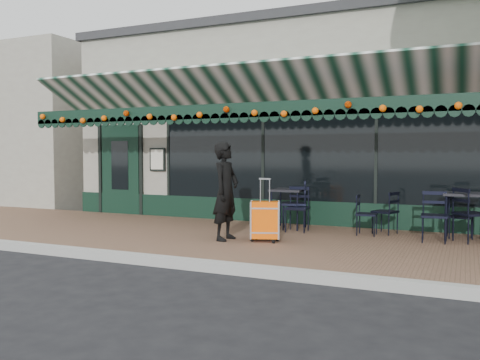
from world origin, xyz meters
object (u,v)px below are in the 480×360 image
at_px(woman, 226,191).
at_px(chair_a_front, 434,216).
at_px(cafe_table_a, 464,198).
at_px(chair_a_extra, 471,214).
at_px(suitcase, 265,221).
at_px(cafe_table_b, 289,193).
at_px(chair_a_right, 461,217).
at_px(chair_b_right, 367,215).
at_px(chair_a_left, 385,212).
at_px(chair_b_left, 294,204).
at_px(chair_b_front, 297,209).

xyz_separation_m(woman, chair_a_front, (3.29, 1.25, -0.41)).
relative_size(cafe_table_a, chair_a_front, 0.94).
bearing_deg(chair_a_extra, chair_a_front, 74.88).
relative_size(suitcase, cafe_table_b, 1.35).
xyz_separation_m(cafe_table_b, chair_a_right, (3.14, 0.05, -0.33)).
bearing_deg(suitcase, chair_b_right, 24.12).
xyz_separation_m(woman, cafe_table_a, (3.75, 1.69, -0.11)).
bearing_deg(chair_b_right, chair_a_extra, -92.70).
bearing_deg(woman, cafe_table_b, -15.23).
xyz_separation_m(cafe_table_a, chair_a_right, (-0.05, 0.10, -0.36)).
distance_m(chair_a_left, chair_a_right, 1.29).
xyz_separation_m(chair_a_extra, chair_b_left, (-3.17, 0.18, 0.03)).
xyz_separation_m(cafe_table_a, chair_a_left, (-1.34, 0.15, -0.33)).
distance_m(chair_a_right, chair_a_front, 0.67).
relative_size(chair_a_right, chair_a_front, 0.87).
bearing_deg(woman, chair_a_extra, -66.44).
bearing_deg(chair_a_right, chair_b_left, 101.01).
bearing_deg(chair_a_extra, chair_a_right, -9.84).
relative_size(chair_a_left, chair_b_front, 0.92).
height_order(woman, chair_a_extra, woman).
relative_size(woman, chair_b_front, 1.94).
relative_size(suitcase, chair_b_left, 1.08).
bearing_deg(chair_b_right, woman, 123.76).
relative_size(cafe_table_b, chair_b_left, 0.80).
height_order(suitcase, chair_a_extra, suitcase).
bearing_deg(suitcase, woman, 169.76).
relative_size(cafe_table_b, chair_b_right, 1.05).
xyz_separation_m(chair_a_right, chair_b_left, (-3.01, -0.12, 0.12)).
height_order(cafe_table_b, chair_b_right, cafe_table_b).
relative_size(chair_a_left, chair_a_extra, 0.86).
xyz_separation_m(chair_a_left, chair_b_right, (-0.28, -0.32, -0.03)).
height_order(cafe_table_a, chair_b_front, chair_b_front).
relative_size(chair_a_front, chair_b_right, 1.15).
relative_size(cafe_table_b, chair_a_front, 0.91).
bearing_deg(chair_a_front, chair_b_right, 163.85).
distance_m(chair_a_front, chair_b_left, 2.64).
bearing_deg(chair_b_left, woman, -39.61).
distance_m(chair_a_extra, chair_b_right, 1.73).
bearing_deg(cafe_table_a, chair_b_left, -179.65).
height_order(woman, chair_b_left, woman).
height_order(suitcase, chair_a_right, suitcase).
xyz_separation_m(chair_a_front, chair_b_left, (-2.61, 0.42, 0.06)).
bearing_deg(cafe_table_a, chair_a_front, -136.43).
relative_size(cafe_table_b, chair_a_right, 1.05).
height_order(cafe_table_b, chair_a_right, cafe_table_b).
height_order(chair_a_front, chair_a_extra, chair_a_extra).
distance_m(cafe_table_b, chair_b_front, 0.51).
relative_size(chair_a_front, chair_b_left, 0.87).
distance_m(chair_a_extra, chair_b_front, 3.02).
bearing_deg(cafe_table_a, chair_a_right, 118.42).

